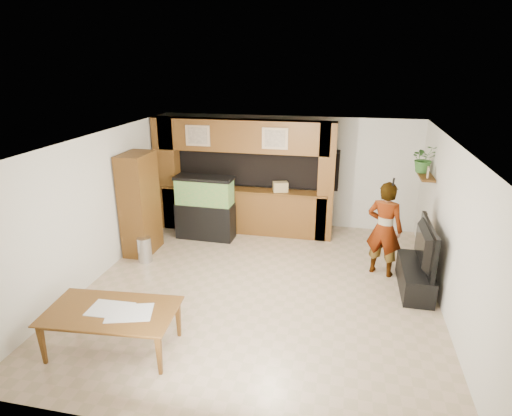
% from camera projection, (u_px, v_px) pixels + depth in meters
% --- Properties ---
extents(floor, '(6.50, 6.50, 0.00)m').
position_uv_depth(floor, '(260.00, 287.00, 7.57)').
color(floor, tan).
rests_on(floor, ground).
extents(ceiling, '(6.50, 6.50, 0.00)m').
position_uv_depth(ceiling, '(261.00, 141.00, 6.71)').
color(ceiling, white).
rests_on(ceiling, wall_back).
extents(wall_back, '(6.00, 0.00, 6.00)m').
position_uv_depth(wall_back, '(288.00, 171.00, 10.14)').
color(wall_back, silver).
rests_on(wall_back, floor).
extents(wall_left, '(0.00, 6.50, 6.50)m').
position_uv_depth(wall_left, '(98.00, 207.00, 7.73)').
color(wall_left, silver).
rests_on(wall_left, floor).
extents(wall_right, '(0.00, 6.50, 6.50)m').
position_uv_depth(wall_right, '(452.00, 233.00, 6.55)').
color(wall_right, silver).
rests_on(wall_right, floor).
extents(partition, '(4.20, 0.99, 2.60)m').
position_uv_depth(partition, '(243.00, 175.00, 9.75)').
color(partition, brown).
rests_on(partition, floor).
extents(wall_clock, '(0.05, 0.25, 0.25)m').
position_uv_depth(wall_clock, '(124.00, 162.00, 8.45)').
color(wall_clock, black).
rests_on(wall_clock, wall_left).
extents(wall_shelf, '(0.25, 0.90, 0.04)m').
position_uv_depth(wall_shelf, '(425.00, 175.00, 8.24)').
color(wall_shelf, brown).
rests_on(wall_shelf, wall_right).
extents(pantry_cabinet, '(0.52, 0.85, 2.08)m').
position_uv_depth(pantry_cabinet, '(140.00, 204.00, 8.66)').
color(pantry_cabinet, brown).
rests_on(pantry_cabinet, floor).
extents(trash_can, '(0.28, 0.28, 0.51)m').
position_uv_depth(trash_can, '(145.00, 250.00, 8.46)').
color(trash_can, '#B2B2B7').
rests_on(trash_can, floor).
extents(aquarium, '(1.28, 0.48, 1.42)m').
position_uv_depth(aquarium, '(205.00, 208.00, 9.46)').
color(aquarium, black).
rests_on(aquarium, floor).
extents(tv_stand, '(0.50, 1.35, 0.45)m').
position_uv_depth(tv_stand, '(415.00, 277.00, 7.45)').
color(tv_stand, black).
rests_on(tv_stand, floor).
extents(television, '(0.19, 1.35, 0.78)m').
position_uv_depth(television, '(419.00, 245.00, 7.25)').
color(television, black).
rests_on(television, tv_stand).
extents(photo_frame, '(0.05, 0.15, 0.20)m').
position_uv_depth(photo_frame, '(428.00, 172.00, 7.99)').
color(photo_frame, tan).
rests_on(photo_frame, wall_shelf).
extents(potted_plant, '(0.59, 0.54, 0.55)m').
position_uv_depth(potted_plant, '(424.00, 158.00, 8.30)').
color(potted_plant, '#366D2B').
rests_on(potted_plant, wall_shelf).
extents(person, '(0.76, 0.63, 1.79)m').
position_uv_depth(person, '(384.00, 229.00, 7.78)').
color(person, '#947451').
rests_on(person, floor).
extents(microphone, '(0.04, 0.10, 0.16)m').
position_uv_depth(microphone, '(393.00, 182.00, 7.32)').
color(microphone, black).
rests_on(microphone, person).
extents(dining_table, '(1.84, 1.12, 0.62)m').
position_uv_depth(dining_table, '(112.00, 331.00, 5.83)').
color(dining_table, brown).
rests_on(dining_table, floor).
extents(newspaper_a, '(0.69, 0.59, 0.01)m').
position_uv_depth(newspaper_a, '(130.00, 313.00, 5.70)').
color(newspaper_a, silver).
rests_on(newspaper_a, dining_table).
extents(newspaper_b, '(0.58, 0.43, 0.01)m').
position_uv_depth(newspaper_b, '(110.00, 309.00, 5.78)').
color(newspaper_b, silver).
rests_on(newspaper_b, dining_table).
extents(counter_box, '(0.37, 0.30, 0.21)m').
position_uv_depth(counter_box, '(280.00, 187.00, 9.46)').
color(counter_box, '#9F8656').
rests_on(counter_box, partition).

